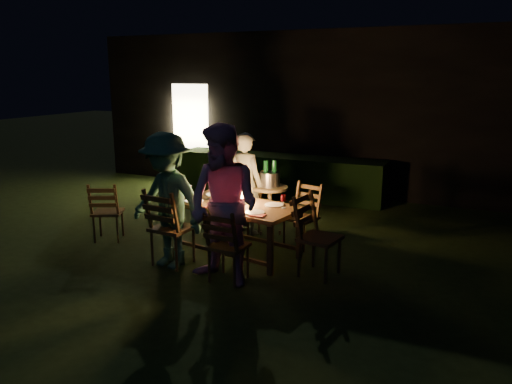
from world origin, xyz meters
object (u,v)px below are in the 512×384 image
at_px(chair_near_right, 228,258).
at_px(bottle_bucket_b, 274,176).
at_px(person_opp_left, 167,201).
at_px(bottle_bucket_a, 266,176).
at_px(chair_far_right, 301,227).
at_px(side_table, 270,192).
at_px(chair_spare, 108,222).
at_px(person_house_side, 246,184).
at_px(lantern, 242,192).
at_px(ice_bucket, 270,179).
at_px(bottle_table, 222,191).
at_px(chair_end, 318,250).
at_px(dining_table, 236,209).
at_px(chair_near_left, 172,241).
at_px(person_opp_right, 224,206).
at_px(chair_far_left, 244,214).

distance_m(chair_near_right, bottle_bucket_b, 1.99).
relative_size(person_opp_left, bottle_bucket_a, 5.31).
distance_m(chair_far_right, side_table, 0.81).
relative_size(chair_spare, person_house_side, 0.59).
height_order(lantern, bottle_bucket_a, bottle_bucket_a).
distance_m(chair_near_right, ice_bucket, 1.94).
xyz_separation_m(bottle_table, ice_bucket, (0.30, 0.96, 0.00)).
xyz_separation_m(chair_near_right, lantern, (-0.25, 0.88, 0.58)).
bearing_deg(person_opp_left, side_table, 80.05).
bearing_deg(person_opp_left, chair_spare, 171.90).
height_order(chair_far_right, chair_end, chair_end).
bearing_deg(person_house_side, side_table, -150.73).
bearing_deg(chair_end, side_table, -127.66).
xyz_separation_m(lantern, bottle_bucket_b, (0.04, 1.01, 0.04)).
bearing_deg(bottle_table, person_opp_left, -114.12).
distance_m(dining_table, chair_far_right, 1.01).
bearing_deg(lantern, ice_bucket, 90.37).
bearing_deg(side_table, dining_table, -92.96).
distance_m(bottle_table, side_table, 1.02).
relative_size(chair_near_left, person_opp_right, 0.57).
bearing_deg(chair_far_right, ice_bucket, -14.96).
distance_m(chair_near_right, bottle_table, 1.18).
xyz_separation_m(dining_table, ice_bucket, (0.05, 1.01, 0.21)).
xyz_separation_m(dining_table, chair_near_right, (0.31, -0.84, -0.35)).
xyz_separation_m(dining_table, chair_near_left, (-0.58, -0.68, -0.31)).
xyz_separation_m(person_house_side, bottle_bucket_b, (0.40, 0.16, 0.12)).
bearing_deg(lantern, dining_table, -145.42).
distance_m(side_table, bottle_bucket_a, 0.25).
relative_size(person_house_side, person_opp_left, 0.91).
bearing_deg(person_opp_left, ice_bucket, 80.05).
bearing_deg(side_table, bottle_bucket_a, -141.34).
xyz_separation_m(chair_near_left, person_house_side, (0.29, 1.57, 0.45)).
bearing_deg(ice_bucket, lantern, -89.63).
relative_size(lantern, side_table, 0.48).
height_order(chair_far_left, chair_spare, chair_far_left).
bearing_deg(dining_table, ice_bucket, 97.46).
xyz_separation_m(person_opp_right, bottle_table, (-0.54, 0.93, -0.09)).
bearing_deg(ice_bucket, chair_near_left, -110.56).
height_order(chair_near_left, person_opp_left, person_opp_left).
xyz_separation_m(chair_near_right, chair_spare, (-2.27, 0.57, -0.01)).
relative_size(chair_far_left, side_table, 1.35).
xyz_separation_m(bottle_table, bottle_bucket_a, (0.25, 0.92, 0.05)).
distance_m(chair_far_left, chair_end, 1.85).
bearing_deg(person_opp_left, person_opp_right, -0.00).
distance_m(chair_near_left, chair_far_right, 1.84).
height_order(person_opp_left, bottle_bucket_b, person_opp_left).
height_order(chair_near_left, ice_bucket, chair_near_left).
distance_m(dining_table, person_opp_right, 0.98).
bearing_deg(person_opp_right, chair_end, 46.46).
distance_m(chair_spare, lantern, 2.13).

